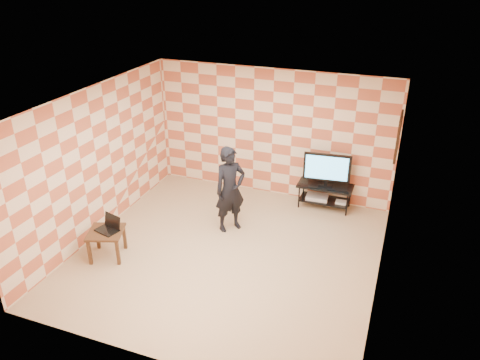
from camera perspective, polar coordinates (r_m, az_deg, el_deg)
name	(u,v)px	position (r m, az deg, el deg)	size (l,w,h in m)	color
floor	(228,254)	(8.22, -1.48, -8.95)	(5.00, 5.00, 0.00)	tan
wall_back	(272,134)	(9.70, 3.96, 5.68)	(5.00, 0.02, 2.70)	beige
wall_front	(146,274)	(5.64, -11.34, -11.17)	(5.00, 0.02, 2.70)	beige
wall_left	(97,162)	(8.71, -17.06, 2.09)	(0.02, 5.00, 2.70)	beige
wall_right	(388,211)	(7.08, 17.54, -3.65)	(0.02, 5.00, 2.70)	beige
ceiling	(226,103)	(7.03, -1.74, 9.38)	(5.00, 5.00, 0.02)	white
wall_art	(398,136)	(8.26, 18.76, 5.06)	(0.04, 0.72, 0.72)	black
tv_stand	(325,191)	(9.61, 10.32, -1.33)	(1.10, 0.49, 0.50)	black
tv	(327,168)	(9.39, 10.56, 1.41)	(0.93, 0.20, 0.67)	black
dvd_player	(317,197)	(9.69, 9.39, -2.06)	(0.43, 0.31, 0.07)	#BBBABD
game_console	(341,202)	(9.61, 12.20, -2.67)	(0.21, 0.15, 0.05)	silver
side_table	(106,236)	(8.25, -16.01, -6.53)	(0.72, 0.72, 0.50)	#3C2617
laptop	(109,227)	(8.21, -15.68, -5.52)	(0.43, 0.38, 0.25)	black
person	(230,189)	(8.53, -1.21, -1.16)	(0.60, 0.39, 1.64)	black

